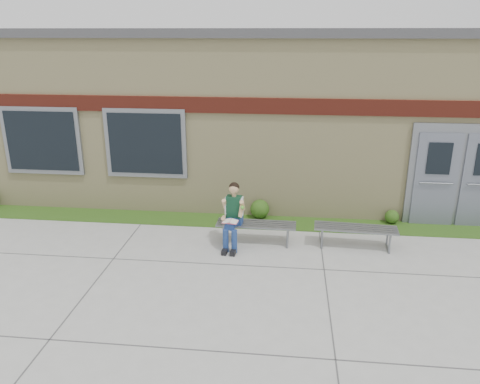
# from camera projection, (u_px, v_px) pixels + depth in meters

# --- Properties ---
(ground) EXTENTS (80.00, 80.00, 0.00)m
(ground) POSITION_uv_depth(u_px,v_px,m) (268.00, 280.00, 8.20)
(ground) COLOR #9E9E99
(ground) RESTS_ON ground
(grass_strip) EXTENTS (16.00, 0.80, 0.02)m
(grass_strip) POSITION_uv_depth(u_px,v_px,m) (274.00, 223.00, 10.64)
(grass_strip) COLOR #214412
(grass_strip) RESTS_ON ground
(school_building) EXTENTS (16.20, 6.22, 4.20)m
(school_building) POSITION_uv_depth(u_px,v_px,m) (281.00, 108.00, 13.14)
(school_building) COLOR beige
(school_building) RESTS_ON ground
(bench_left) EXTENTS (1.63, 0.49, 0.42)m
(bench_left) POSITION_uv_depth(u_px,v_px,m) (256.00, 228.00, 9.59)
(bench_left) COLOR slate
(bench_left) RESTS_ON ground
(bench_right) EXTENTS (1.67, 0.56, 0.43)m
(bench_right) POSITION_uv_depth(u_px,v_px,m) (355.00, 232.00, 9.38)
(bench_right) COLOR slate
(bench_right) RESTS_ON ground
(girl) EXTENTS (0.47, 0.81, 1.30)m
(girl) POSITION_uv_depth(u_px,v_px,m) (233.00, 215.00, 9.34)
(girl) COLOR navy
(girl) RESTS_ON ground
(shrub_mid) EXTENTS (0.44, 0.44, 0.44)m
(shrub_mid) POSITION_uv_depth(u_px,v_px,m) (260.00, 209.00, 10.83)
(shrub_mid) COLOR #214412
(shrub_mid) RESTS_ON grass_strip
(shrub_east) EXTENTS (0.31, 0.31, 0.31)m
(shrub_east) POSITION_uv_depth(u_px,v_px,m) (392.00, 217.00, 10.55)
(shrub_east) COLOR #214412
(shrub_east) RESTS_ON grass_strip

